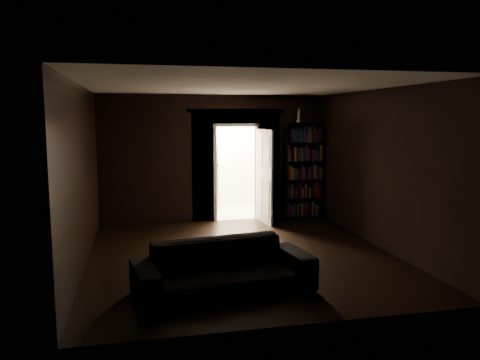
# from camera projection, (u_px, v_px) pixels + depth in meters

# --- Properties ---
(ground) EXTENTS (5.50, 5.50, 0.00)m
(ground) POSITION_uv_depth(u_px,v_px,m) (241.00, 255.00, 7.87)
(ground) COLOR black
(ground) RESTS_ON ground
(room_walls) EXTENTS (5.02, 5.61, 2.84)m
(room_walls) POSITION_uv_depth(u_px,v_px,m) (228.00, 151.00, 8.68)
(room_walls) COLOR black
(room_walls) RESTS_ON ground
(kitchen_alcove) EXTENTS (2.20, 1.80, 2.60)m
(kitchen_alcove) POSITION_uv_depth(u_px,v_px,m) (227.00, 162.00, 11.56)
(kitchen_alcove) COLOR beige
(kitchen_alcove) RESTS_ON ground
(sofa) EXTENTS (2.45, 1.34, 0.90)m
(sofa) POSITION_uv_depth(u_px,v_px,m) (224.00, 260.00, 6.11)
(sofa) COLOR black
(sofa) RESTS_ON ground
(bookshelf) EXTENTS (0.95, 0.55, 2.20)m
(bookshelf) POSITION_uv_depth(u_px,v_px,m) (303.00, 171.00, 10.62)
(bookshelf) COLOR black
(bookshelf) RESTS_ON ground
(refrigerator) EXTENTS (0.75, 0.69, 1.65)m
(refrigerator) POSITION_uv_depth(u_px,v_px,m) (202.00, 177.00, 11.72)
(refrigerator) COLOR white
(refrigerator) RESTS_ON ground
(door) EXTENTS (0.16, 0.85, 2.05)m
(door) POSITION_uv_depth(u_px,v_px,m) (264.00, 177.00, 10.19)
(door) COLOR white
(door) RESTS_ON ground
(figurine) EXTENTS (0.13, 0.13, 0.31)m
(figurine) POSITION_uv_depth(u_px,v_px,m) (299.00, 115.00, 10.41)
(figurine) COLOR white
(figurine) RESTS_ON bookshelf
(bottles) EXTENTS (0.58, 0.17, 0.23)m
(bottles) POSITION_uv_depth(u_px,v_px,m) (203.00, 140.00, 11.49)
(bottles) COLOR black
(bottles) RESTS_ON refrigerator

